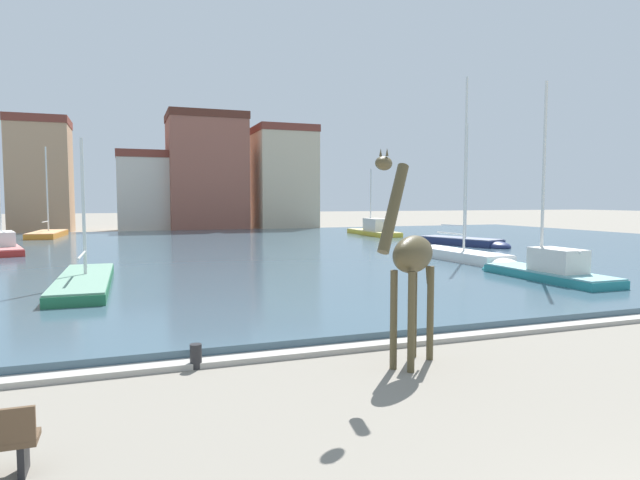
% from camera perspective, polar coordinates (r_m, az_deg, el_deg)
% --- Properties ---
extents(harbor_water, '(79.02, 46.16, 0.29)m').
position_cam_1_polar(harbor_water, '(34.98, -10.69, -1.18)').
color(harbor_water, '#3D5666').
rests_on(harbor_water, ground).
extents(quay_edge_coping, '(79.02, 0.50, 0.12)m').
position_cam_1_polar(quay_edge_coping, '(12.81, 6.63, -10.93)').
color(quay_edge_coping, '#ADA89E').
rests_on(quay_edge_coping, ground).
extents(giraffe_statue, '(2.18, 1.80, 4.35)m').
position_cam_1_polar(giraffe_statue, '(11.08, 9.59, -1.97)').
color(giraffe_statue, '#4C4228').
rests_on(giraffe_statue, ground).
extents(sailboat_yellow, '(2.20, 9.11, 6.23)m').
position_cam_1_polar(sailboat_yellow, '(48.98, 5.43, 0.90)').
color(sailboat_yellow, gold).
rests_on(sailboat_yellow, ground).
extents(sailboat_navy, '(3.75, 7.15, 8.63)m').
position_cam_1_polar(sailboat_navy, '(38.46, 15.34, -0.33)').
color(sailboat_navy, navy).
rests_on(sailboat_navy, ground).
extents(sailboat_red, '(3.87, 9.64, 6.01)m').
position_cam_1_polar(sailboat_red, '(38.53, -30.67, -0.67)').
color(sailboat_red, red).
rests_on(sailboat_red, ground).
extents(sailboat_white, '(1.95, 7.93, 9.63)m').
position_cam_1_polar(sailboat_white, '(28.63, 15.20, -1.85)').
color(sailboat_white, white).
rests_on(sailboat_white, ground).
extents(sailboat_teal, '(1.73, 6.70, 8.07)m').
position_cam_1_polar(sailboat_teal, '(23.33, 22.46, -3.18)').
color(sailboat_teal, teal).
rests_on(sailboat_teal, ground).
extents(sailboat_orange, '(2.61, 8.21, 7.92)m').
position_cam_1_polar(sailboat_orange, '(51.67, -26.78, 0.46)').
color(sailboat_orange, orange).
rests_on(sailboat_orange, ground).
extents(sailboat_green, '(1.82, 9.28, 5.68)m').
position_cam_1_polar(sailboat_green, '(22.04, -23.53, -4.09)').
color(sailboat_green, '#236B42').
rests_on(sailboat_green, ground).
extents(mooring_bollard, '(0.24, 0.24, 0.50)m').
position_cam_1_polar(mooring_bollard, '(11.42, -13.03, -11.92)').
color(mooring_bollard, '#232326').
rests_on(mooring_bollard, ground).
extents(townhouse_wide_warehouse, '(5.82, 6.28, 11.87)m').
position_cam_1_polar(townhouse_wide_warehouse, '(63.01, -27.47, 6.08)').
color(townhouse_wide_warehouse, tan).
rests_on(townhouse_wide_warehouse, ground).
extents(townhouse_corner_house, '(6.74, 7.26, 8.66)m').
position_cam_1_polar(townhouse_corner_house, '(62.35, -17.66, 4.91)').
color(townhouse_corner_house, beige).
rests_on(townhouse_corner_house, ground).
extents(townhouse_narrow_midrow, '(8.44, 7.25, 12.91)m').
position_cam_1_polar(townhouse_narrow_midrow, '(61.54, -11.93, 7.01)').
color(townhouse_narrow_midrow, '#8E5142').
rests_on(townhouse_narrow_midrow, ground).
extents(townhouse_tall_gabled, '(6.73, 6.50, 11.81)m').
position_cam_1_polar(townhouse_tall_gabled, '(62.46, -3.85, 6.54)').
color(townhouse_tall_gabled, '#C6B293').
rests_on(townhouse_tall_gabled, ground).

